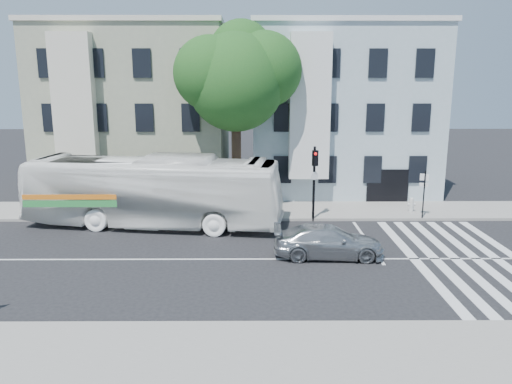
{
  "coord_description": "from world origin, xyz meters",
  "views": [
    {
      "loc": [
        0.98,
        -20.52,
        7.59
      ],
      "look_at": [
        1.12,
        2.68,
        2.4
      ],
      "focal_mm": 35.0,
      "sensor_mm": 36.0,
      "label": 1
    }
  ],
  "objects_px": {
    "bus": "(153,191)",
    "fire_hydrant": "(411,204)",
    "traffic_signal": "(314,174)",
    "sedan": "(329,241)"
  },
  "relations": [
    {
      "from": "bus",
      "to": "traffic_signal",
      "type": "distance_m",
      "value": 8.66
    },
    {
      "from": "bus",
      "to": "fire_hydrant",
      "type": "distance_m",
      "value": 14.71
    },
    {
      "from": "sedan",
      "to": "fire_hydrant",
      "type": "height_order",
      "value": "sedan"
    },
    {
      "from": "traffic_signal",
      "to": "sedan",
      "type": "bearing_deg",
      "value": -110.58
    },
    {
      "from": "traffic_signal",
      "to": "fire_hydrant",
      "type": "distance_m",
      "value": 6.43
    },
    {
      "from": "traffic_signal",
      "to": "bus",
      "type": "bearing_deg",
      "value": 164.41
    },
    {
      "from": "traffic_signal",
      "to": "fire_hydrant",
      "type": "bearing_deg",
      "value": -5.85
    },
    {
      "from": "bus",
      "to": "sedan",
      "type": "distance_m",
      "value": 9.95
    },
    {
      "from": "bus",
      "to": "fire_hydrant",
      "type": "bearing_deg",
      "value": -72.73
    },
    {
      "from": "sedan",
      "to": "traffic_signal",
      "type": "distance_m",
      "value": 5.97
    }
  ]
}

